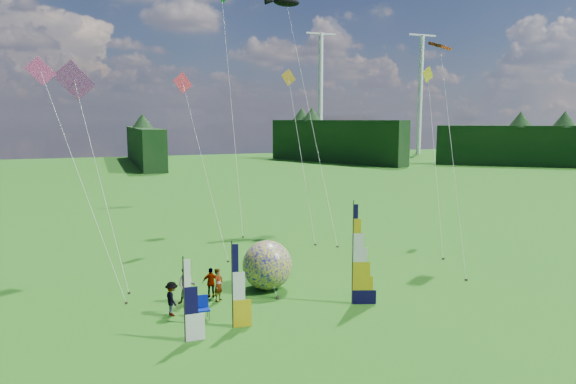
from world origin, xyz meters
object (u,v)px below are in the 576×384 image
object	(u,v)px
feather_banner_main	(353,255)
side_banner_far	(184,301)
kite_whale	(309,101)
spectator_b	(187,286)
spectator_c	(172,299)
spectator_d	(211,283)
side_banner_left	(232,287)
camp_chair	(203,308)
bol_inflatable	(267,265)
spectator_a	(218,285)

from	to	relation	value
feather_banner_main	side_banner_far	xyz separation A→B (m)	(-8.29, -1.41, -0.75)
side_banner_far	kite_whale	bearing A→B (deg)	56.68
spectator_b	spectator_c	size ratio (longest dim) A/B	1.15
spectator_b	kite_whale	world-z (taller)	kite_whale
spectator_d	side_banner_far	bearing A→B (deg)	84.22
feather_banner_main	spectator_b	size ratio (longest dim) A/B	2.70
side_banner_left	spectator_b	distance (m)	3.99
spectator_d	camp_chair	size ratio (longest dim) A/B	1.45
side_banner_left	spectator_d	distance (m)	4.27
spectator_c	spectator_d	size ratio (longest dim) A/B	1.04
side_banner_far	camp_chair	distance (m)	2.72
bol_inflatable	camp_chair	bearing A→B (deg)	-144.38
feather_banner_main	spectator_a	size ratio (longest dim) A/B	3.01
spectator_a	spectator_d	world-z (taller)	spectator_a
side_banner_left	spectator_d	bearing A→B (deg)	98.48
feather_banner_main	kite_whale	distance (m)	19.10
spectator_a	spectator_b	bearing A→B (deg)	130.60
bol_inflatable	spectator_c	distance (m)	5.62
spectator_d	kite_whale	bearing A→B (deg)	-111.52
side_banner_left	spectator_c	xyz separation A→B (m)	(-2.24, 2.36, -1.06)
side_banner_far	spectator_a	xyz separation A→B (m)	(2.35, 4.17, -0.90)
spectator_d	feather_banner_main	bearing A→B (deg)	169.01
spectator_a	kite_whale	distance (m)	20.03
side_banner_left	side_banner_far	xyz separation A→B (m)	(-2.16, -0.70, -0.14)
spectator_b	camp_chair	size ratio (longest dim) A/B	1.75
spectator_c	kite_whale	world-z (taller)	kite_whale
feather_banner_main	spectator_d	bearing A→B (deg)	170.29
side_banner_left	camp_chair	size ratio (longest dim) A/B	3.54
bol_inflatable	camp_chair	size ratio (longest dim) A/B	2.50
spectator_a	spectator_c	bearing A→B (deg)	161.42
side_banner_far	spectator_d	bearing A→B (deg)	68.75
bol_inflatable	kite_whale	distance (m)	17.80
bol_inflatable	spectator_b	xyz separation A→B (m)	(-4.35, -0.67, -0.40)
side_banner_left	kite_whale	distance (m)	22.27
side_banner_left	spectator_b	bearing A→B (deg)	118.20
spectator_c	spectator_d	bearing A→B (deg)	-61.22
spectator_b	side_banner_far	bearing A→B (deg)	-84.06
feather_banner_main	bol_inflatable	bearing A→B (deg)	150.25
side_banner_left	kite_whale	bearing A→B (deg)	65.94
spectator_a	camp_chair	size ratio (longest dim) A/B	1.57
feather_banner_main	side_banner_far	world-z (taller)	feather_banner_main
feather_banner_main	spectator_b	world-z (taller)	feather_banner_main
spectator_c	spectator_a	bearing A→B (deg)	-75.28
spectator_d	camp_chair	xyz separation A→B (m)	(-0.96, -2.69, -0.24)
side_banner_left	spectator_a	bearing A→B (deg)	94.91
spectator_d	side_banner_left	bearing A→B (deg)	108.42
spectator_c	spectator_b	bearing A→B (deg)	-45.05
spectator_a	spectator_b	world-z (taller)	spectator_b
bol_inflatable	side_banner_left	bearing A→B (deg)	-124.93
bol_inflatable	spectator_c	bearing A→B (deg)	-159.63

